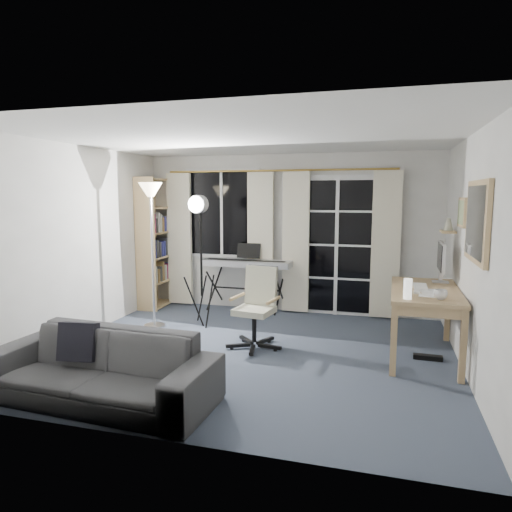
% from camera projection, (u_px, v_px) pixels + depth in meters
% --- Properties ---
extents(floor, '(4.50, 4.00, 0.02)m').
position_uv_depth(floor, '(251.00, 353.00, 5.23)').
color(floor, '#36404F').
rests_on(floor, ground).
extents(window, '(1.20, 0.08, 1.40)m').
position_uv_depth(window, '(222.00, 213.00, 7.19)').
color(window, white).
rests_on(window, floor).
extents(french_door, '(1.32, 0.09, 2.11)m').
position_uv_depth(french_door, '(337.00, 247.00, 6.77)').
color(french_door, white).
rests_on(french_door, floor).
extents(curtains, '(3.60, 0.07, 2.13)m').
position_uv_depth(curtains, '(277.00, 241.00, 6.91)').
color(curtains, gold).
rests_on(curtains, floor).
extents(bookshelf, '(0.36, 0.97, 2.06)m').
position_uv_depth(bookshelf, '(156.00, 245.00, 7.38)').
color(bookshelf, tan).
rests_on(bookshelf, floor).
extents(torchiere_lamp, '(0.36, 0.36, 1.95)m').
position_uv_depth(torchiere_lamp, '(151.00, 212.00, 6.01)').
color(torchiere_lamp, '#B2B2B7').
rests_on(torchiere_lamp, floor).
extents(keyboard_piano, '(1.37, 0.67, 0.99)m').
position_uv_depth(keyboard_piano, '(247.00, 264.00, 6.90)').
color(keyboard_piano, black).
rests_on(keyboard_piano, floor).
extents(studio_light, '(0.35, 0.36, 1.82)m').
position_uv_depth(studio_light, '(199.00, 220.00, 6.08)').
color(studio_light, black).
rests_on(studio_light, floor).
extents(office_chair, '(0.65, 0.65, 0.95)m').
position_uv_depth(office_chair, '(258.00, 300.00, 5.40)').
color(office_chair, black).
rests_on(office_chair, floor).
extents(desk, '(0.74, 1.44, 0.76)m').
position_uv_depth(desk, '(425.00, 297.00, 5.01)').
color(desk, tan).
rests_on(desk, floor).
extents(monitor, '(0.19, 0.55, 0.48)m').
position_uv_depth(monitor, '(441.00, 258.00, 5.33)').
color(monitor, silver).
rests_on(monitor, desk).
extents(desk_clutter, '(0.46, 0.86, 0.97)m').
position_uv_depth(desk_clutter, '(420.00, 308.00, 4.82)').
color(desk_clutter, white).
rests_on(desk_clutter, desk).
extents(mug, '(0.13, 0.10, 0.13)m').
position_uv_depth(mug, '(441.00, 293.00, 4.48)').
color(mug, silver).
rests_on(mug, desk).
extents(wall_mirror, '(0.04, 0.94, 0.74)m').
position_uv_depth(wall_mirror, '(477.00, 222.00, 4.09)').
color(wall_mirror, tan).
rests_on(wall_mirror, floor).
extents(framed_print, '(0.03, 0.42, 0.32)m').
position_uv_depth(framed_print, '(462.00, 212.00, 4.94)').
color(framed_print, tan).
rests_on(framed_print, floor).
extents(wall_shelf, '(0.16, 0.30, 0.18)m').
position_uv_depth(wall_shelf, '(448.00, 227.00, 5.46)').
color(wall_shelf, tan).
rests_on(wall_shelf, floor).
extents(sofa, '(2.07, 0.70, 0.80)m').
position_uv_depth(sofa, '(99.00, 356.00, 3.95)').
color(sofa, '#343437').
rests_on(sofa, floor).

